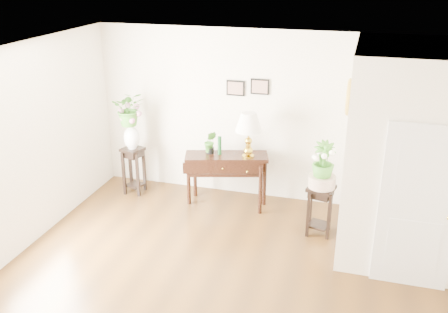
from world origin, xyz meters
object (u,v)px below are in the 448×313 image
at_px(plant_stand_a, 134,170).
at_px(plant_stand_b, 320,210).
at_px(console_table, 226,180).
at_px(table_lamp, 248,136).

relative_size(plant_stand_a, plant_stand_b, 1.09).
distance_m(console_table, plant_stand_a, 1.65).
xyz_separation_m(console_table, plant_stand_a, (-1.65, 0.00, -0.03)).
bearing_deg(console_table, table_lamp, -16.05).
height_order(console_table, table_lamp, table_lamp).
relative_size(table_lamp, plant_stand_a, 0.90).
distance_m(table_lamp, plant_stand_b, 1.56).
height_order(console_table, plant_stand_a, console_table).
bearing_deg(table_lamp, plant_stand_a, 179.97).
relative_size(console_table, plant_stand_b, 1.76).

